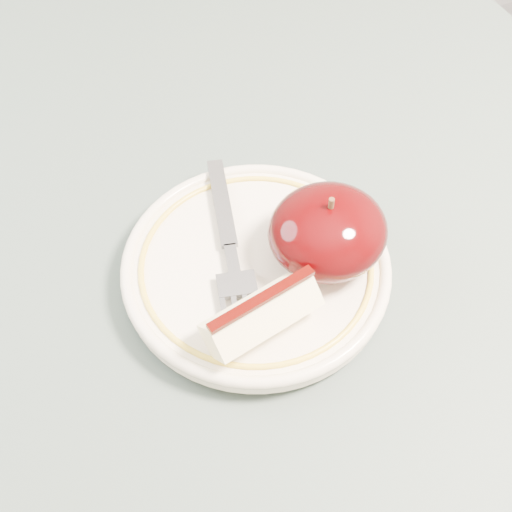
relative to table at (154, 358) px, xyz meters
name	(u,v)px	position (x,y,z in m)	size (l,w,h in m)	color
table	(154,358)	(0.00, 0.00, 0.00)	(0.90, 0.90, 0.75)	brown
plate	(256,268)	(0.08, -0.02, 0.10)	(0.19, 0.19, 0.02)	beige
apple_half	(328,231)	(0.13, -0.03, 0.13)	(0.08, 0.08, 0.06)	black
apple_wedge	(262,314)	(0.06, -0.07, 0.12)	(0.08, 0.05, 0.04)	#F7EEB6
fork	(230,247)	(0.07, 0.00, 0.11)	(0.06, 0.16, 0.00)	gray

